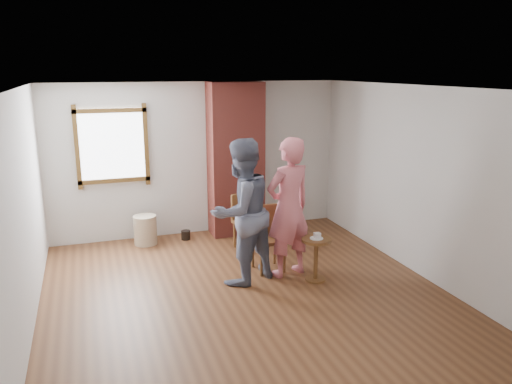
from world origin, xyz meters
The scene contains 12 objects.
ground centered at (0.00, 0.00, 0.00)m, with size 5.50×5.50×0.00m, color brown.
room_shell centered at (-0.06, 0.61, 1.81)m, with size 5.04×5.52×2.62m.
brick_chimney centered at (0.60, 2.50, 1.30)m, with size 0.90×0.50×2.60m, color #A9463B.
stoneware_crock centered at (-0.99, 2.40, 0.24)m, with size 0.37×0.37×0.48m, color #BFAF8A.
dark_pot centered at (-0.32, 2.40, 0.08)m, with size 0.16×0.16×0.16m, color black.
dining_chair_left centered at (0.54, 1.74, 0.49)m, with size 0.51×0.51×0.87m.
dining_chair_right centered at (0.54, 0.81, 0.52)m, with size 0.44×0.44×0.92m.
side_table centered at (1.03, 0.18, 0.40)m, with size 0.40×0.40×0.60m.
cake_plate centered at (1.03, 0.18, 0.60)m, with size 0.18×0.18×0.01m, color white.
cake_slice centered at (1.04, 0.18, 0.64)m, with size 0.08×0.07×0.06m, color silver.
man centered at (0.08, 0.49, 0.98)m, with size 0.95×0.74×1.95m, color #131734.
person_pink centered at (0.75, 0.50, 0.97)m, with size 0.71×0.46×1.94m, color #E5727D.
Camera 1 is at (-1.78, -5.54, 2.83)m, focal length 35.00 mm.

